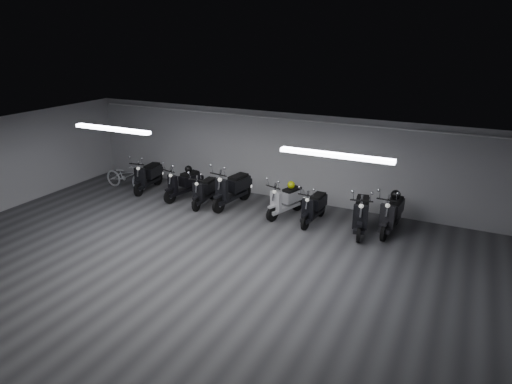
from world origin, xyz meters
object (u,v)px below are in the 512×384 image
at_px(scooter_6, 286,195).
at_px(bicycle, 126,173).
at_px(scooter_0, 147,171).
at_px(helmet_2, 291,185).
at_px(helmet_0, 188,169).
at_px(scooter_5, 232,183).
at_px(helmet_1, 396,195).
at_px(scooter_7, 314,202).
at_px(scooter_1, 183,179).
at_px(scooter_9, 392,208).
at_px(scooter_8, 362,208).
at_px(scooter_3, 205,186).

height_order(scooter_6, bicycle, scooter_6).
xyz_separation_m(scooter_0, helmet_2, (5.15, 0.19, 0.23)).
xyz_separation_m(helmet_0, helmet_2, (3.55, 0.08, -0.03)).
height_order(scooter_5, helmet_2, scooter_5).
distance_m(scooter_0, helmet_2, 5.16).
relative_size(scooter_5, helmet_1, 7.57).
relative_size(scooter_6, scooter_7, 1.03).
distance_m(scooter_1, scooter_9, 6.53).
bearing_deg(scooter_1, scooter_8, 11.87).
xyz_separation_m(scooter_6, helmet_0, (-3.48, 0.15, 0.30)).
height_order(scooter_1, helmet_0, scooter_1).
xyz_separation_m(scooter_5, scooter_6, (1.79, 0.01, -0.11)).
bearing_deg(bicycle, scooter_3, -91.36).
xyz_separation_m(scooter_5, bicycle, (-4.08, -0.16, -0.19)).
xyz_separation_m(scooter_3, helmet_0, (-0.88, 0.44, 0.32)).
relative_size(bicycle, helmet_1, 6.54).
distance_m(scooter_0, helmet_0, 1.62).
xyz_separation_m(scooter_5, scooter_8, (4.05, -0.18, -0.04)).
bearing_deg(bicycle, scooter_7, -88.79).
distance_m(scooter_5, scooter_8, 4.06).
bearing_deg(scooter_9, helmet_0, -175.55).
height_order(scooter_8, helmet_2, scooter_8).
bearing_deg(scooter_0, scooter_5, -7.86).
bearing_deg(scooter_9, scooter_1, -173.44).
bearing_deg(scooter_3, scooter_5, 15.59).
height_order(scooter_5, bicycle, scooter_5).
relative_size(bicycle, helmet_0, 7.26).
xyz_separation_m(scooter_8, helmet_0, (-5.74, 0.33, 0.23)).
distance_m(scooter_8, helmet_2, 2.24).
xyz_separation_m(scooter_9, helmet_0, (-6.47, -0.02, 0.24)).
relative_size(bicycle, helmet_2, 7.58).
bearing_deg(helmet_0, scooter_5, -5.30).
bearing_deg(scooter_9, helmet_1, 90.00).
bearing_deg(scooter_7, scooter_8, 2.29).
relative_size(scooter_3, scooter_6, 0.96).
bearing_deg(scooter_7, scooter_0, -177.10).
height_order(helmet_0, helmet_1, helmet_1).
bearing_deg(scooter_7, helmet_2, 161.40).
bearing_deg(scooter_1, scooter_3, 0.48).
distance_m(scooter_5, bicycle, 4.09).
bearing_deg(scooter_3, scooter_8, -2.58).
xyz_separation_m(scooter_1, scooter_9, (6.53, 0.26, 0.04)).
height_order(helmet_0, helmet_2, helmet_0).
distance_m(scooter_6, helmet_1, 3.07).
bearing_deg(scooter_1, helmet_1, 17.34).
height_order(scooter_1, helmet_1, scooter_1).
bearing_deg(scooter_8, scooter_1, 169.07).
bearing_deg(helmet_0, scooter_0, -175.77).
xyz_separation_m(helmet_1, helmet_2, (-2.94, -0.21, -0.09)).
bearing_deg(scooter_3, helmet_1, 3.48).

